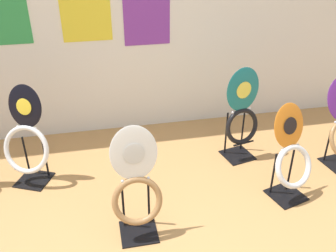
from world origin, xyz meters
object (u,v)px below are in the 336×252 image
at_px(toilet_seat_display_jazz_black, 27,141).
at_px(toilet_seat_display_orange_sun, 291,158).
at_px(toilet_seat_display_teal_sax, 242,115).
at_px(toilet_seat_display_white_plain, 136,191).

height_order(toilet_seat_display_jazz_black, toilet_seat_display_orange_sun, toilet_seat_display_jazz_black).
bearing_deg(toilet_seat_display_orange_sun, toilet_seat_display_teal_sax, 105.51).
bearing_deg(toilet_seat_display_teal_sax, toilet_seat_display_white_plain, -143.42).
bearing_deg(toilet_seat_display_white_plain, toilet_seat_display_orange_sun, 7.83).
height_order(toilet_seat_display_orange_sun, toilet_seat_display_white_plain, toilet_seat_display_white_plain).
distance_m(toilet_seat_display_orange_sun, toilet_seat_display_teal_sax, 0.69).
relative_size(toilet_seat_display_jazz_black, toilet_seat_display_teal_sax, 0.97).
bearing_deg(toilet_seat_display_teal_sax, toilet_seat_display_jazz_black, 179.78).
height_order(toilet_seat_display_orange_sun, toilet_seat_display_teal_sax, toilet_seat_display_teal_sax).
bearing_deg(toilet_seat_display_jazz_black, toilet_seat_display_orange_sun, -17.12).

